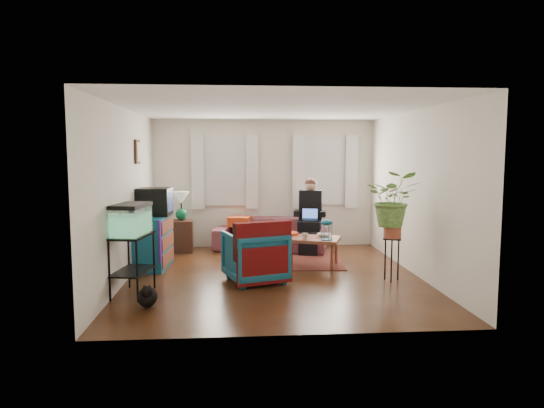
{
  "coord_description": "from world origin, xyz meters",
  "views": [
    {
      "loc": [
        -0.6,
        -7.44,
        1.93
      ],
      "look_at": [
        0.0,
        0.4,
        1.1
      ],
      "focal_mm": 32.0,
      "sensor_mm": 36.0,
      "label": 1
    }
  ],
  "objects": [
    {
      "name": "birdcage",
      "position": [
        0.91,
        0.4,
        0.67
      ],
      "size": [
        0.25,
        0.25,
        0.35
      ],
      "primitive_type": null,
      "rotation": [
        0.0,
        0.0,
        -0.34
      ],
      "color": "#115B6B",
      "rests_on": "coffee_table"
    },
    {
      "name": "armchair",
      "position": [
        -0.31,
        -0.29,
        0.42
      ],
      "size": [
        1.03,
        0.99,
        0.85
      ],
      "primitive_type": "imported",
      "rotation": [
        0.0,
        0.0,
        3.46
      ],
      "color": "navy",
      "rests_on": "floor"
    },
    {
      "name": "floor",
      "position": [
        0.0,
        0.0,
        0.0
      ],
      "size": [
        4.5,
        5.0,
        0.01
      ],
      "primitive_type": "cube",
      "color": "#4F2B14",
      "rests_on": "ground"
    },
    {
      "name": "area_rug",
      "position": [
        0.29,
        1.1,
        0.01
      ],
      "size": [
        2.13,
        1.76,
        0.01
      ],
      "primitive_type": "cube",
      "rotation": [
        0.0,
        0.0,
        -0.08
      ],
      "color": "brown",
      "rests_on": "floor"
    },
    {
      "name": "wall_back",
      "position": [
        0.0,
        2.5,
        1.3
      ],
      "size": [
        4.5,
        0.01,
        2.6
      ],
      "primitive_type": "cube",
      "color": "silver",
      "rests_on": "floor"
    },
    {
      "name": "curtains_left",
      "position": [
        -0.8,
        2.4,
        1.55
      ],
      "size": [
        1.36,
        0.06,
        1.5
      ],
      "primitive_type": "cube",
      "color": "white",
      "rests_on": "wall_back"
    },
    {
      "name": "aquarium_stand",
      "position": [
        -2.0,
        -0.85,
        0.41
      ],
      "size": [
        0.53,
        0.8,
        0.83
      ],
      "primitive_type": "cube",
      "rotation": [
        0.0,
        0.0,
        -0.17
      ],
      "color": "black",
      "rests_on": "floor"
    },
    {
      "name": "bowl",
      "position": [
        0.92,
        0.68,
        0.52
      ],
      "size": [
        0.3,
        0.3,
        0.06
      ],
      "primitive_type": "imported",
      "rotation": [
        0.0,
        0.0,
        -0.34
      ],
      "color": "white",
      "rests_on": "coffee_table"
    },
    {
      "name": "black_cat",
      "position": [
        -1.71,
        -1.42,
        0.16
      ],
      "size": [
        0.3,
        0.41,
        0.32
      ],
      "primitive_type": "ellipsoid",
      "rotation": [
        0.0,
        0.0,
        0.17
      ],
      "color": "black",
      "rests_on": "floor"
    },
    {
      "name": "plant_stand",
      "position": [
        1.75,
        -0.42,
        0.33
      ],
      "size": [
        0.36,
        0.36,
        0.66
      ],
      "primitive_type": "cube",
      "rotation": [
        0.0,
        0.0,
        -0.34
      ],
      "color": "black",
      "rests_on": "floor"
    },
    {
      "name": "crt_tv",
      "position": [
        -1.96,
        0.84,
        1.11
      ],
      "size": [
        0.57,
        0.53,
        0.47
      ],
      "primitive_type": "cube",
      "rotation": [
        0.0,
        0.0,
        -0.08
      ],
      "color": "black",
      "rests_on": "dresser"
    },
    {
      "name": "coffee_table",
      "position": [
        0.57,
        0.69,
        0.25
      ],
      "size": [
        1.34,
        1.01,
        0.49
      ],
      "primitive_type": "cube",
      "rotation": [
        0.0,
        0.0,
        -0.34
      ],
      "color": "brown",
      "rests_on": "floor"
    },
    {
      "name": "side_table",
      "position": [
        -1.65,
        2.05,
        0.31
      ],
      "size": [
        0.44,
        0.44,
        0.62
      ],
      "primitive_type": "cube",
      "rotation": [
        0.0,
        0.0,
        0.03
      ],
      "color": "#391E15",
      "rests_on": "floor"
    },
    {
      "name": "window_left",
      "position": [
        -0.8,
        2.48,
        1.55
      ],
      "size": [
        1.08,
        0.04,
        1.38
      ],
      "primitive_type": "cube",
      "color": "white",
      "rests_on": "wall_back"
    },
    {
      "name": "curtains_right",
      "position": [
        1.25,
        2.4,
        1.55
      ],
      "size": [
        1.36,
        0.06,
        1.5
      ],
      "primitive_type": "cube",
      "color": "white",
      "rests_on": "wall_back"
    },
    {
      "name": "picture_frame",
      "position": [
        -2.21,
        0.85,
        1.95
      ],
      "size": [
        0.04,
        0.32,
        0.4
      ],
      "primitive_type": "cube",
      "color": "#3D2616",
      "rests_on": "wall_left"
    },
    {
      "name": "serape_throw",
      "position": [
        -0.2,
        -0.6,
        0.6
      ],
      "size": [
        0.87,
        0.45,
        0.7
      ],
      "primitive_type": "cube",
      "rotation": [
        0.0,
        0.0,
        0.32
      ],
      "color": "#9E0A0A",
      "rests_on": "armchair"
    },
    {
      "name": "snack_tray",
      "position": [
        0.32,
        0.95,
        0.51
      ],
      "size": [
        0.47,
        0.47,
        0.04
      ],
      "primitive_type": "cylinder",
      "rotation": [
        0.0,
        0.0,
        -0.34
      ],
      "color": "#B21414",
      "rests_on": "coffee_table"
    },
    {
      "name": "window_right",
      "position": [
        1.25,
        2.48,
        1.55
      ],
      "size": [
        1.08,
        0.04,
        1.38
      ],
      "primitive_type": "cube",
      "color": "white",
      "rests_on": "wall_back"
    },
    {
      "name": "seated_person",
      "position": [
        0.86,
        1.86,
        0.65
      ],
      "size": [
        0.69,
        0.78,
        1.3
      ],
      "primitive_type": null,
      "rotation": [
        0.0,
        0.0,
        -0.24
      ],
      "color": "black",
      "rests_on": "sofa"
    },
    {
      "name": "wall_left",
      "position": [
        -2.25,
        0.0,
        1.3
      ],
      "size": [
        0.01,
        5.0,
        2.6
      ],
      "primitive_type": "cube",
      "color": "silver",
      "rests_on": "floor"
    },
    {
      "name": "dresser",
      "position": [
        -1.99,
        0.74,
        0.44
      ],
      "size": [
        0.56,
        1.01,
        0.87
      ],
      "primitive_type": "cube",
      "rotation": [
        0.0,
        0.0,
        -0.08
      ],
      "color": "#136F75",
      "rests_on": "floor"
    },
    {
      "name": "wall_front",
      "position": [
        0.0,
        -2.5,
        1.3
      ],
      "size": [
        4.5,
        0.01,
        2.6
      ],
      "primitive_type": "cube",
      "color": "silver",
      "rests_on": "floor"
    },
    {
      "name": "cup_a",
      "position": [
        0.28,
        0.68,
        0.55
      ],
      "size": [
        0.17,
        0.17,
        0.11
      ],
      "primitive_type": "imported",
      "rotation": [
        0.0,
        0.0,
        -0.34
      ],
      "color": "white",
      "rests_on": "coffee_table"
    },
    {
      "name": "wall_right",
      "position": [
        2.25,
        0.0,
        1.3
      ],
      "size": [
        0.01,
        5.0,
        2.6
      ],
      "primitive_type": "cube",
      "color": "silver",
      "rests_on": "floor"
    },
    {
      "name": "sofa",
      "position": [
        0.09,
        2.05,
        0.43
      ],
      "size": [
        2.32,
        1.35,
        0.85
      ],
      "primitive_type": "imported",
      "rotation": [
        0.0,
        0.0,
        -0.24
      ],
      "color": "brown",
      "rests_on": "floor"
    },
    {
      "name": "ceiling",
      "position": [
        0.0,
        0.0,
        2.6
      ],
      "size": [
        4.5,
        5.0,
        0.01
      ],
      "primitive_type": "cube",
      "color": "white",
      "rests_on": "wall_back"
    },
    {
      "name": "table_lamp",
      "position": [
        -1.65,
        2.05,
        0.89
      ],
      "size": [
        0.33,
        0.33,
        0.57
      ],
      "primitive_type": null,
      "rotation": [
        0.0,
        0.0,
        0.03
      ],
      "color": "white",
      "rests_on": "side_table"
    },
    {
      "name": "cup_b",
      "position": [
        0.56,
        0.49,
        0.54
      ],
      "size": [
        0.14,
        0.14,
        0.1
      ],
      "primitive_type": "imported",
      "rotation": [
        0.0,
        0.0,
        -0.34
      ],
      "color": "beige",
      "rests_on": "coffee_table"
    },
    {
      "name": "potted_plant",
      "position": [
        1.75,
        -0.42,
        1.12
      ],
      "size": [
        0.93,
        0.86,
        0.84
      ],
      "primitive_type": "imported",
      "rotation": [
        0.0,
        0.0,
        -0.34
      ],
      "color": "#599947",
      "rests_on": "plant_stand"
    },
    {
      "name": "aquarium",
      "position": [
        -2.0,
        -0.85,
        1.05
      ],
      "size": [
        0.48,
        0.73,
        0.44
      ],
      "primitive_type": "cube",
      "rotation": [
        0.0,
        0.0,
        -0.17
      ],
      "color": "#7FD899",
      "rests_on": "aquarium_stand"
    }
  ]
}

